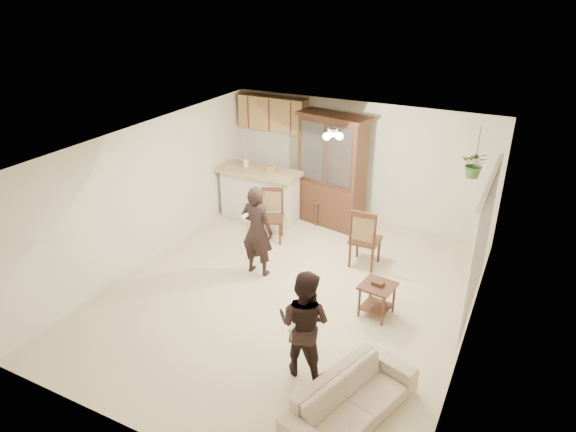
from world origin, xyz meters
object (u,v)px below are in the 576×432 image
at_px(side_table, 377,299).
at_px(adult, 257,226).
at_px(chair_bar, 271,226).
at_px(chair_hutch_right, 365,249).
at_px(sofa, 352,392).
at_px(child, 304,328).
at_px(china_hutch, 332,172).
at_px(chair_hutch_left, 324,206).

bearing_deg(side_table, adult, 173.10).
height_order(chair_bar, chair_hutch_right, chair_hutch_right).
distance_m(sofa, chair_hutch_right, 3.58).
bearing_deg(child, chair_hutch_right, -85.09).
distance_m(chair_bar, chair_hutch_right, 1.94).
distance_m(sofa, child, 1.00).
bearing_deg(chair_bar, child, -77.19).
height_order(sofa, china_hutch, china_hutch).
bearing_deg(child, sofa, 151.95).
xyz_separation_m(sofa, adult, (-2.59, 2.34, 0.53)).
bearing_deg(chair_hutch_left, china_hutch, 39.30).
bearing_deg(side_table, chair_bar, 150.72).
distance_m(adult, china_hutch, 2.45).
xyz_separation_m(child, chair_hutch_left, (-1.58, 4.33, -0.34)).
distance_m(sofa, side_table, 2.10).
distance_m(chair_hutch_left, chair_hutch_right, 1.94).
height_order(chair_bar, chair_hutch_left, chair_hutch_left).
bearing_deg(child, side_table, -104.99).
bearing_deg(chair_hutch_left, child, -17.94).
bearing_deg(child, chair_bar, -54.04).
bearing_deg(china_hutch, chair_hutch_right, -36.33).
distance_m(sofa, china_hutch, 5.31).
bearing_deg(chair_hutch_left, chair_bar, -61.84).
bearing_deg(china_hutch, side_table, -43.81).
height_order(adult, side_table, adult).
xyz_separation_m(sofa, child, (-0.83, 0.46, 0.31)).
bearing_deg(child, adult, -45.74).
xyz_separation_m(adult, china_hutch, (0.35, 2.42, 0.24)).
xyz_separation_m(child, side_table, (0.46, 1.61, -0.40)).
bearing_deg(side_table, child, -106.04).
height_order(adult, chair_hutch_right, adult).
xyz_separation_m(chair_hutch_left, chair_hutch_right, (1.38, -1.36, -0.02)).
relative_size(china_hutch, chair_bar, 2.26).
height_order(child, chair_bar, child).
bearing_deg(adult, chair_bar, -72.26).
xyz_separation_m(china_hutch, side_table, (1.87, -2.68, -0.86)).
height_order(child, china_hutch, china_hutch).
height_order(adult, child, adult).
xyz_separation_m(sofa, chair_hutch_right, (-1.03, 3.42, -0.05)).
distance_m(adult, chair_bar, 1.39).
bearing_deg(sofa, chair_hutch_left, 44.64).
xyz_separation_m(chair_bar, chair_hutch_left, (0.56, 1.27, 0.04)).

